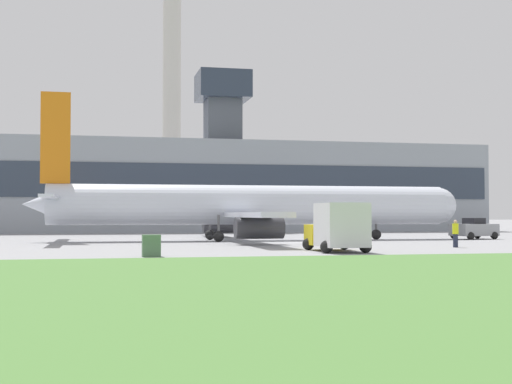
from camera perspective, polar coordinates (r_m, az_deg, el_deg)
ground_plane at (r=53.72m, az=2.95°, el=-4.03°), size 400.00×400.00×0.00m
terminal_building at (r=86.41m, az=-2.90°, el=0.55°), size 65.56×11.07×19.33m
smokestack_left at (r=114.42m, az=-6.76°, el=7.32°), size 3.31×3.31×40.12m
airplane at (r=56.99m, az=-0.71°, el=-1.10°), size 35.33×29.08×11.40m
pushback_tug at (r=63.07m, az=17.04°, el=-2.89°), size 3.98×3.19×1.79m
baggage_truck at (r=40.17m, az=6.58°, el=-2.89°), size 2.97×5.24×2.73m
ground_crew_person at (r=47.02m, az=15.67°, el=-3.20°), size 0.51×0.51×1.75m
utility_cabinet at (r=35.69m, az=-8.38°, el=-4.28°), size 0.89×0.81×1.09m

